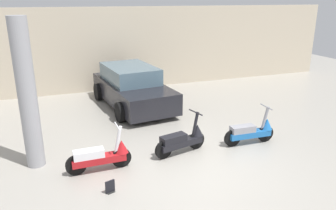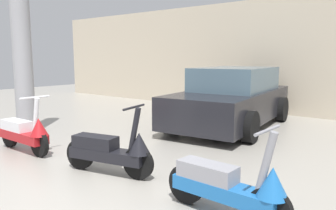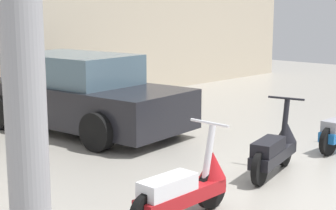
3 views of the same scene
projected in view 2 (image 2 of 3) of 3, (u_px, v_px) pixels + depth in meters
The scene contains 7 objects.
ground_plane at pixel (72, 194), 4.01m from camera, with size 28.00×28.00×0.00m, color #9E998E.
wall_back at pixel (283, 57), 9.41m from camera, with size 19.60×0.12×3.36m, color beige.
scooter_front_left at pixel (25, 132), 5.71m from camera, with size 1.46×0.52×1.02m.
scooter_front_right at pixel (111, 150), 4.61m from camera, with size 1.43×0.62×1.01m.
scooter_front_center at pixel (230, 185), 3.35m from camera, with size 1.44×0.52×1.00m.
car_rear_left at pixel (232, 98), 7.90m from camera, with size 2.35×4.32×1.41m.
support_column_side at pixel (22, 56), 6.99m from camera, with size 0.40×0.40×3.36m, color #99999E.
Camera 2 is at (3.28, -2.26, 1.65)m, focal length 35.00 mm.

